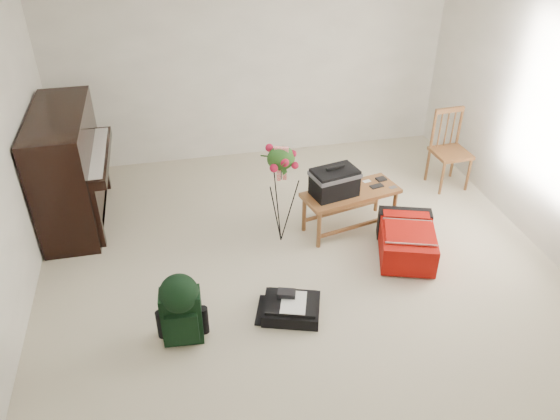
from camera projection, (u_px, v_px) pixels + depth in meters
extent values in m
cube|color=beige|center=(305.00, 280.00, 5.22)|extent=(5.00, 5.50, 0.01)
cube|color=white|center=(313.00, 10.00, 3.86)|extent=(5.00, 5.50, 0.01)
cube|color=white|center=(252.00, 62.00, 6.79)|extent=(5.00, 0.04, 2.50)
cube|color=black|center=(68.00, 168.00, 5.79)|extent=(0.55, 1.50, 1.25)
cube|color=black|center=(95.00, 157.00, 5.79)|extent=(0.28, 1.30, 0.10)
cube|color=white|center=(95.00, 153.00, 5.76)|extent=(0.22, 1.20, 0.02)
cube|color=black|center=(84.00, 213.00, 6.12)|extent=(0.45, 1.30, 0.10)
cube|color=#955731|center=(351.00, 193.00, 5.72)|extent=(1.09, 0.63, 0.04)
cylinder|color=#955731|center=(312.00, 225.00, 5.63)|extent=(0.05, 0.05, 0.42)
cylinder|color=#955731|center=(304.00, 208.00, 5.90)|extent=(0.05, 0.05, 0.42)
cylinder|color=#955731|center=(396.00, 215.00, 5.80)|extent=(0.05, 0.05, 0.42)
cylinder|color=#955731|center=(384.00, 199.00, 6.07)|extent=(0.05, 0.05, 0.42)
cube|color=#955731|center=(451.00, 153.00, 6.50)|extent=(0.43, 0.43, 0.04)
cylinder|color=#955731|center=(441.00, 178.00, 6.45)|extent=(0.04, 0.04, 0.42)
cylinder|color=#955731|center=(428.00, 165.00, 6.73)|extent=(0.04, 0.04, 0.42)
cylinder|color=#955731|center=(468.00, 175.00, 6.51)|extent=(0.04, 0.04, 0.42)
cylinder|color=#955731|center=(454.00, 162.00, 6.80)|extent=(0.04, 0.04, 0.42)
cube|color=#955731|center=(451.00, 110.00, 6.38)|extent=(0.37, 0.06, 0.06)
cylinder|color=#955731|center=(434.00, 130.00, 6.48)|extent=(0.04, 0.04, 0.51)
cylinder|color=#955731|center=(461.00, 127.00, 6.54)|extent=(0.04, 0.04, 0.51)
cube|color=#A40E07|center=(406.00, 241.00, 5.47)|extent=(0.74, 0.90, 0.30)
cube|color=black|center=(395.00, 224.00, 5.71)|extent=(0.57, 0.34, 0.32)
cube|color=#A40E07|center=(411.00, 231.00, 5.34)|extent=(0.58, 0.57, 0.02)
cube|color=silver|center=(421.00, 244.00, 5.15)|extent=(0.47, 0.17, 0.01)
cube|color=black|center=(291.00, 309.00, 4.81)|extent=(0.59, 0.53, 0.12)
cube|color=black|center=(292.00, 303.00, 4.77)|extent=(0.52, 0.45, 0.03)
cube|color=white|center=(294.00, 302.00, 4.75)|extent=(0.30, 0.35, 0.01)
cube|color=black|center=(285.00, 295.00, 4.78)|extent=(0.18, 0.14, 0.05)
cube|color=black|center=(182.00, 316.00, 4.48)|extent=(0.34, 0.22, 0.49)
cube|color=black|center=(183.00, 329.00, 4.39)|extent=(0.27, 0.07, 0.28)
sphere|color=black|center=(179.00, 293.00, 4.34)|extent=(0.32, 0.32, 0.32)
cube|color=black|center=(172.00, 309.00, 4.55)|extent=(0.05, 0.04, 0.44)
cube|color=black|center=(190.00, 306.00, 4.58)|extent=(0.05, 0.04, 0.44)
cylinder|color=black|center=(281.00, 166.00, 5.29)|extent=(0.01, 0.01, 0.29)
ellipsoid|color=#26571B|center=(281.00, 158.00, 5.24)|extent=(0.28, 0.20, 0.26)
cube|color=red|center=(281.00, 151.00, 5.18)|extent=(0.14, 0.08, 0.08)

